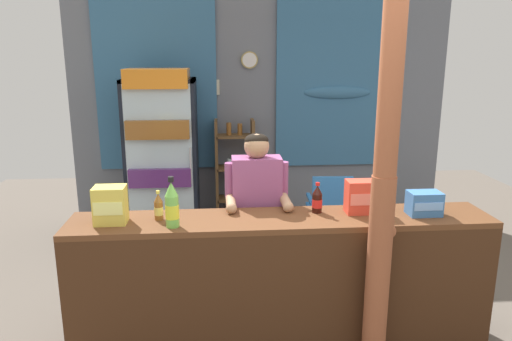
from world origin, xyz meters
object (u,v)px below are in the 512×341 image
(drink_fridge, at_px, (162,147))
(soda_bottle_iced_tea, at_px, (159,207))
(plastic_lawn_chair, at_px, (330,207))
(bottle_shelf_rack, at_px, (235,171))
(stall_counter, at_px, (283,275))
(snack_box_instant_noodle, at_px, (110,205))
(shopkeeper, at_px, (257,206))
(timber_post, at_px, (384,185))
(soda_bottle_lime_soda, at_px, (172,206))
(snack_box_biscuit, at_px, (424,203))
(soda_bottle_cola, at_px, (317,200))
(snack_box_crackers, at_px, (362,197))

(drink_fridge, distance_m, soda_bottle_iced_tea, 2.18)
(drink_fridge, distance_m, plastic_lawn_chair, 1.97)
(drink_fridge, bearing_deg, plastic_lawn_chair, -17.82)
(drink_fridge, relative_size, bottle_shelf_rack, 1.47)
(stall_counter, bearing_deg, drink_fridge, 114.74)
(bottle_shelf_rack, height_order, snack_box_instant_noodle, bottle_shelf_rack)
(drink_fridge, relative_size, snack_box_instant_noodle, 7.59)
(shopkeeper, bearing_deg, timber_post, -44.63)
(soda_bottle_lime_soda, bearing_deg, snack_box_biscuit, 3.06)
(soda_bottle_iced_tea, bearing_deg, soda_bottle_cola, 3.21)
(stall_counter, xyz_separation_m, soda_bottle_iced_tea, (-0.85, 0.13, 0.48))
(soda_bottle_cola, distance_m, snack_box_crackers, 0.32)
(bottle_shelf_rack, bearing_deg, soda_bottle_lime_soda, -100.84)
(snack_box_biscuit, bearing_deg, stall_counter, -175.57)
(snack_box_instant_noodle, bearing_deg, bottle_shelf_rack, 70.14)
(stall_counter, relative_size, soda_bottle_iced_tea, 14.23)
(stall_counter, bearing_deg, shopkeeper, 106.89)
(plastic_lawn_chair, distance_m, soda_bottle_iced_tea, 2.32)
(bottle_shelf_rack, distance_m, plastic_lawn_chair, 1.36)
(soda_bottle_cola, xyz_separation_m, snack_box_biscuit, (0.74, -0.11, -0.01))
(soda_bottle_lime_soda, bearing_deg, bottle_shelf_rack, 79.16)
(timber_post, distance_m, snack_box_biscuit, 0.58)
(stall_counter, distance_m, soda_bottle_cola, 0.58)
(stall_counter, height_order, soda_bottle_cola, soda_bottle_cola)
(snack_box_instant_noodle, bearing_deg, snack_box_crackers, 2.35)
(drink_fridge, bearing_deg, bottle_shelf_rack, 23.40)
(timber_post, relative_size, plastic_lawn_chair, 3.13)
(stall_counter, xyz_separation_m, bottle_shelf_rack, (-0.23, 2.66, 0.10))
(snack_box_instant_noodle, distance_m, snack_box_biscuit, 2.16)
(plastic_lawn_chair, distance_m, snack_box_crackers, 1.68)
(plastic_lawn_chair, distance_m, soda_bottle_cola, 1.70)
(plastic_lawn_chair, relative_size, soda_bottle_lime_soda, 2.53)
(plastic_lawn_chair, bearing_deg, timber_post, -94.43)
(shopkeeper, bearing_deg, stall_counter, -73.11)
(timber_post, xyz_separation_m, drink_fridge, (-1.64, 2.54, -0.23))
(stall_counter, xyz_separation_m, timber_post, (0.59, -0.24, 0.70))
(timber_post, relative_size, drink_fridge, 1.40)
(soda_bottle_iced_tea, height_order, snack_box_biscuit, soda_bottle_iced_tea)
(stall_counter, bearing_deg, snack_box_biscuit, 4.43)
(plastic_lawn_chair, height_order, soda_bottle_cola, soda_bottle_cola)
(stall_counter, bearing_deg, snack_box_crackers, 15.28)
(soda_bottle_cola, bearing_deg, plastic_lawn_chair, 72.80)
(stall_counter, relative_size, soda_bottle_cola, 13.29)
(bottle_shelf_rack, xyz_separation_m, soda_bottle_iced_tea, (-0.62, -2.53, 0.38))
(soda_bottle_lime_soda, relative_size, soda_bottle_cola, 1.53)
(bottle_shelf_rack, xyz_separation_m, soda_bottle_cola, (0.49, -2.47, 0.39))
(shopkeeper, relative_size, soda_bottle_cola, 6.76)
(soda_bottle_cola, height_order, snack_box_instant_noodle, snack_box_instant_noodle)
(shopkeeper, xyz_separation_m, soda_bottle_cola, (0.41, -0.29, 0.13))
(plastic_lawn_chair, xyz_separation_m, shopkeeper, (-0.88, -1.24, 0.45))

